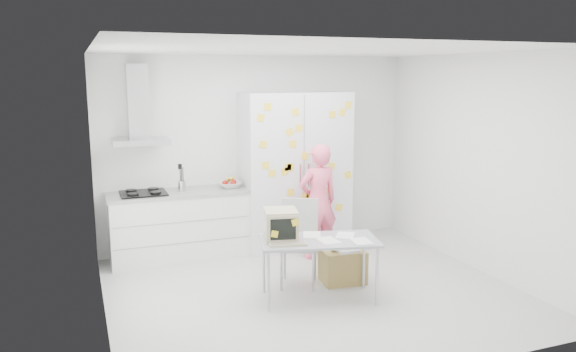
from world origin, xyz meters
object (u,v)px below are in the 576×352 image
object	(u,v)px
person	(318,202)
chair	(299,237)
desk	(295,232)
cardboard_box	(343,265)

from	to	relation	value
person	chair	size ratio (longest dim) A/B	1.54
desk	cardboard_box	xyz separation A→B (m)	(0.73, 0.29, -0.56)
person	chair	distance (m)	1.00
person	cardboard_box	xyz separation A→B (m)	(-0.09, -0.94, -0.57)
chair	cardboard_box	xyz separation A→B (m)	(0.50, -0.16, -0.36)
chair	cardboard_box	bearing A→B (deg)	8.81
person	chair	world-z (taller)	person
person	cardboard_box	distance (m)	1.11
person	desk	distance (m)	1.48
chair	cardboard_box	world-z (taller)	chair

